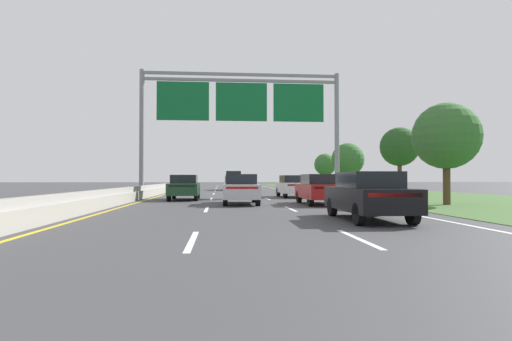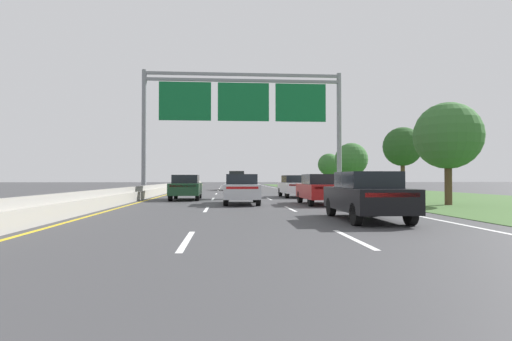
# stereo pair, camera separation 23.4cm
# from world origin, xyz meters

# --- Properties ---
(ground_plane) EXTENTS (220.00, 220.00, 0.00)m
(ground_plane) POSITION_xyz_m (0.00, 35.00, 0.00)
(ground_plane) COLOR #3D3D3F
(lane_striping) EXTENTS (11.96, 106.00, 0.01)m
(lane_striping) POSITION_xyz_m (0.00, 34.54, 0.00)
(lane_striping) COLOR white
(lane_striping) RESTS_ON ground
(grass_verge_right) EXTENTS (14.00, 110.00, 0.02)m
(grass_verge_right) POSITION_xyz_m (13.95, 35.00, 0.01)
(grass_verge_right) COLOR #3D602D
(grass_verge_right) RESTS_ON ground
(median_barrier_concrete) EXTENTS (0.60, 110.00, 0.85)m
(median_barrier_concrete) POSITION_xyz_m (-6.60, 35.00, 0.35)
(median_barrier_concrete) COLOR #99968E
(median_barrier_concrete) RESTS_ON ground
(overhead_sign_gantry) EXTENTS (15.06, 0.42, 9.42)m
(overhead_sign_gantry) POSITION_xyz_m (0.30, 32.19, 6.68)
(overhead_sign_gantry) COLOR gray
(overhead_sign_gantry) RESTS_ON ground
(pickup_truck_gold) EXTENTS (2.03, 5.41, 2.20)m
(pickup_truck_gold) POSITION_xyz_m (0.23, 49.13, 1.07)
(pickup_truck_gold) COLOR #A38438
(pickup_truck_gold) RESTS_ON ground
(car_black_right_lane_sedan) EXTENTS (1.89, 4.43, 1.57)m
(car_black_right_lane_sedan) POSITION_xyz_m (3.55, 14.49, 0.82)
(car_black_right_lane_sedan) COLOR black
(car_black_right_lane_sedan) RESTS_ON ground
(car_darkgreen_left_lane_sedan) EXTENTS (1.88, 4.42, 1.57)m
(car_darkgreen_left_lane_sedan) POSITION_xyz_m (-3.53, 27.74, 0.82)
(car_darkgreen_left_lane_sedan) COLOR #193D23
(car_darkgreen_left_lane_sedan) RESTS_ON ground
(car_red_right_lane_sedan) EXTENTS (1.84, 4.41, 1.57)m
(car_red_right_lane_sedan) POSITION_xyz_m (3.90, 22.55, 0.82)
(car_red_right_lane_sedan) COLOR maroon
(car_red_right_lane_sedan) RESTS_ON ground
(car_white_right_lane_sedan) EXTENTS (1.90, 4.43, 1.57)m
(car_white_right_lane_sedan) POSITION_xyz_m (3.91, 30.66, 0.82)
(car_white_right_lane_sedan) COLOR silver
(car_white_right_lane_sedan) RESTS_ON ground
(car_silver_centre_lane_sedan) EXTENTS (1.89, 4.43, 1.57)m
(car_silver_centre_lane_sedan) POSITION_xyz_m (-0.18, 23.12, 0.82)
(car_silver_centre_lane_sedan) COLOR #B2B5BA
(car_silver_centre_lane_sedan) RESTS_ON ground
(roadside_tree_near) EXTENTS (3.37, 3.37, 5.21)m
(roadside_tree_near) POSITION_xyz_m (10.22, 21.45, 3.50)
(roadside_tree_near) COLOR #4C3823
(roadside_tree_near) RESTS_ON ground
(roadside_tree_mid) EXTENTS (3.35, 3.35, 5.77)m
(roadside_tree_mid) POSITION_xyz_m (14.18, 35.75, 4.07)
(roadside_tree_mid) COLOR #4C3823
(roadside_tree_mid) RESTS_ON ground
(roadside_tree_far) EXTENTS (3.97, 3.97, 5.65)m
(roadside_tree_far) POSITION_xyz_m (14.17, 50.23, 3.65)
(roadside_tree_far) COLOR #4C3823
(roadside_tree_far) RESTS_ON ground
(roadside_tree_distant) EXTENTS (3.25, 3.25, 5.03)m
(roadside_tree_distant) POSITION_xyz_m (14.20, 61.26, 3.39)
(roadside_tree_distant) COLOR #4C3823
(roadside_tree_distant) RESTS_ON ground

